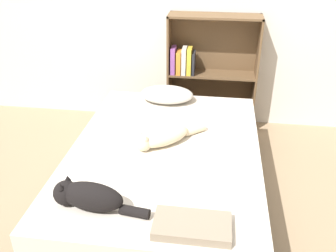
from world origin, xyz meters
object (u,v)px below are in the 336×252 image
object	(u,v)px
cat_light	(163,137)
bookshelf	(208,71)
bed	(165,175)
cat_dark	(87,196)
pillow	(167,94)

from	to	relation	value
cat_light	bookshelf	xyz separation A→B (m)	(0.26, 1.24, 0.07)
bed	cat_light	distance (m)	0.30
cat_light	cat_dark	size ratio (longest dim) A/B	0.89
bed	bookshelf	size ratio (longest dim) A/B	1.72
bed	pillow	size ratio (longest dim) A/B	4.16
bed	cat_dark	distance (m)	0.82
pillow	cat_light	size ratio (longest dim) A/B	0.94
bed	cat_light	size ratio (longest dim) A/B	3.90
pillow	cat_light	distance (m)	0.74
cat_light	bed	bearing A→B (deg)	69.83
cat_dark	bookshelf	distance (m)	2.07
pillow	bookshelf	distance (m)	0.61
bed	pillow	world-z (taller)	pillow
pillow	cat_dark	bearing A→B (deg)	-98.93
cat_dark	bookshelf	world-z (taller)	bookshelf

